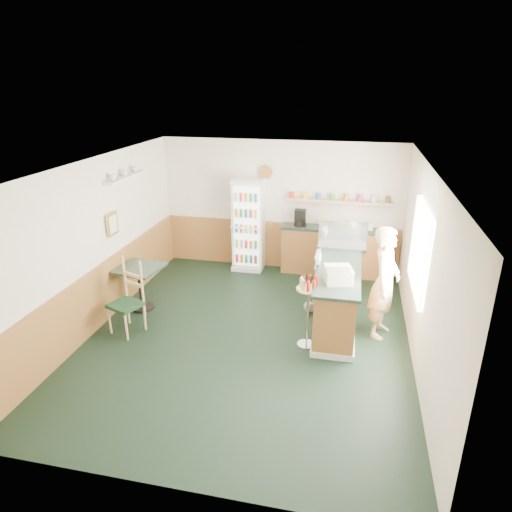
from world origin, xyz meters
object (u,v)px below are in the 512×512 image
(drinks_fridge, at_px, (248,225))
(cash_register, at_px, (338,275))
(condiment_stand, at_px, (308,301))
(display_case, at_px, (343,235))
(cafe_chair, at_px, (128,294))
(shopkeeper, at_px, (384,283))
(cafe_table, at_px, (140,280))

(drinks_fridge, bearing_deg, cash_register, -52.73)
(condiment_stand, bearing_deg, display_case, 76.65)
(condiment_stand, height_order, cafe_chair, cafe_chair)
(cash_register, height_order, cafe_chair, cash_register)
(shopkeeper, xyz_separation_m, cafe_table, (-4.10, 0.00, -0.34))
(drinks_fridge, height_order, shopkeeper, drinks_fridge)
(drinks_fridge, xyz_separation_m, cash_register, (1.97, -2.59, 0.15))
(shopkeeper, bearing_deg, cafe_table, 105.92)
(shopkeeper, xyz_separation_m, condiment_stand, (-1.11, -0.58, -0.15))
(shopkeeper, bearing_deg, display_case, 47.45)
(shopkeeper, bearing_deg, cafe_chair, 115.89)
(drinks_fridge, relative_size, shopkeeper, 1.08)
(drinks_fridge, xyz_separation_m, condiment_stand, (1.56, -2.82, -0.22))
(condiment_stand, bearing_deg, shopkeeper, 27.73)
(drinks_fridge, relative_size, cash_register, 4.80)
(cash_register, bearing_deg, drinks_fridge, 114.36)
(cash_register, xyz_separation_m, cafe_chair, (-3.27, -0.34, -0.49))
(drinks_fridge, bearing_deg, shopkeeper, -39.86)
(display_case, distance_m, cafe_chair, 3.80)
(cafe_table, bearing_deg, shopkeeper, -0.02)
(drinks_fridge, xyz_separation_m, display_case, (1.97, -1.09, 0.28))
(drinks_fridge, distance_m, cafe_table, 2.68)
(cash_register, relative_size, cafe_table, 0.50)
(cash_register, distance_m, shopkeeper, 0.82)
(cash_register, bearing_deg, shopkeeper, 14.34)
(drinks_fridge, distance_m, shopkeeper, 3.48)
(cash_register, bearing_deg, cafe_table, 161.00)
(cash_register, bearing_deg, cafe_chair, 172.94)
(cafe_table, bearing_deg, display_case, 18.54)
(cafe_chair, bearing_deg, condiment_stand, 23.28)
(condiment_stand, distance_m, cafe_chair, 2.87)
(display_case, bearing_deg, condiment_stand, -103.35)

